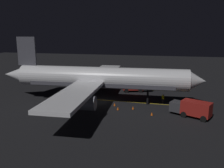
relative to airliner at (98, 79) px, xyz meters
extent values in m
cube|color=black|center=(-0.03, 0.61, -4.50)|extent=(180.00, 180.00, 0.20)
cube|color=gold|center=(-1.19, 4.61, -4.39)|extent=(0.70, 28.31, 0.01)
cylinder|color=white|center=(-0.03, 0.61, 0.19)|extent=(5.32, 30.74, 3.81)
cube|color=#4C4C56|center=(-0.03, 0.61, -0.85)|extent=(4.90, 26.14, 0.69)
cone|color=white|center=(-0.85, 17.03, 0.19)|extent=(3.88, 3.23, 3.73)
cone|color=white|center=(0.81, -16.37, 0.19)|extent=(3.65, 4.74, 3.43)
cube|color=#4C4C56|center=(0.68, -13.66, 4.75)|extent=(0.54, 3.61, 5.30)
cube|color=white|center=(-10.02, -1.41, -0.38)|extent=(16.57, 5.61, 0.50)
cylinder|color=slate|center=(-9.27, -0.17, -1.78)|extent=(2.26, 3.30, 2.10)
cube|color=white|center=(10.11, -0.41, -0.38)|extent=(16.57, 5.61, 0.50)
cylinder|color=slate|center=(9.24, 0.74, -1.78)|extent=(2.26, 3.30, 2.10)
cylinder|color=black|center=(-0.45, 9.01, -3.05)|extent=(0.38, 0.38, 2.69)
cylinder|color=black|center=(-2.19, -2.03, -3.05)|extent=(0.38, 0.38, 2.69)
cylinder|color=black|center=(2.38, -1.80, -3.05)|extent=(0.38, 0.38, 2.69)
cube|color=maroon|center=(4.52, 16.64, -2.91)|extent=(3.70, 4.69, 2.07)
cube|color=#38383D|center=(3.23, 13.94, -3.20)|extent=(2.58, 2.48, 1.50)
cylinder|color=black|center=(3.89, 15.32, -3.95)|extent=(2.47, 1.81, 0.90)
cylinder|color=black|center=(5.16, 17.96, -3.95)|extent=(2.47, 1.81, 0.90)
cube|color=maroon|center=(-9.16, 5.10, -2.92)|extent=(3.21, 4.71, 2.06)
cube|color=#38383D|center=(-10.01, 8.02, -3.20)|extent=(2.42, 2.28, 1.50)
cylinder|color=black|center=(-9.58, 6.54, -3.95)|extent=(2.47, 1.51, 0.90)
cylinder|color=black|center=(-8.74, 3.65, -3.95)|extent=(2.47, 1.51, 0.90)
cylinder|color=black|center=(-1.66, 11.66, -3.97)|extent=(0.32, 0.32, 0.85)
cylinder|color=yellow|center=(-1.66, 11.66, -3.22)|extent=(0.40, 0.40, 0.65)
sphere|color=tan|center=(-1.66, 11.66, -2.78)|extent=(0.24, 0.24, 0.24)
cone|color=#EA590F|center=(2.86, 6.89, -4.12)|extent=(0.36, 0.36, 0.55)
cube|color=black|center=(2.86, 6.89, -4.38)|extent=(0.50, 0.50, 0.03)
cone|color=#EA590F|center=(1.74, 3.50, -4.12)|extent=(0.36, 0.36, 0.55)
cube|color=black|center=(1.74, 3.50, -4.38)|extent=(0.50, 0.50, 0.03)
cone|color=#EA590F|center=(3.78, 4.51, -4.12)|extent=(0.36, 0.36, 0.55)
cube|color=black|center=(3.78, 4.51, -4.38)|extent=(0.50, 0.50, 0.03)
cone|color=#EA590F|center=(5.10, 10.15, -4.12)|extent=(0.36, 0.36, 0.55)
cube|color=black|center=(5.10, 10.15, -4.38)|extent=(0.50, 0.50, 0.03)
camera|label=1|loc=(39.59, 11.96, 8.18)|focal=37.24mm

